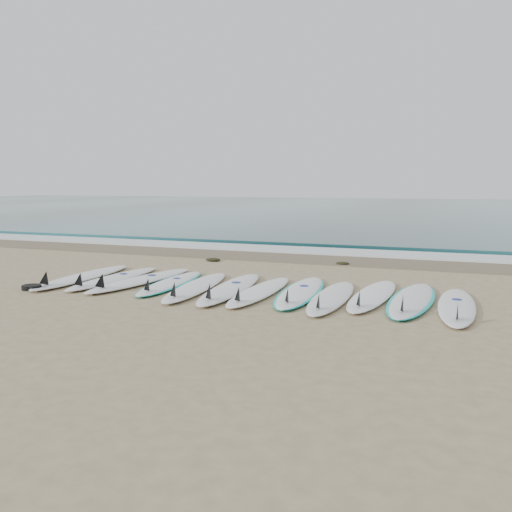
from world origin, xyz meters
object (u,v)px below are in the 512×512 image
(surfboard_0, at_px, (81,277))
(surfboard_11, at_px, (457,306))
(surfboard_6, at_px, (259,291))
(leash_coil, at_px, (32,287))

(surfboard_0, height_order, surfboard_11, surfboard_0)
(surfboard_6, xyz_separation_m, surfboard_11, (3.15, 0.02, -0.00))
(surfboard_11, xyz_separation_m, leash_coil, (-7.09, -1.03, -0.01))
(leash_coil, bearing_deg, surfboard_11, 8.27)
(surfboard_6, relative_size, surfboard_11, 1.00)
(surfboard_0, bearing_deg, surfboard_6, -1.95)
(surfboard_11, bearing_deg, surfboard_0, -178.45)
(surfboard_0, distance_m, surfboard_11, 6.89)
(surfboard_6, bearing_deg, surfboard_11, 2.14)
(surfboard_11, bearing_deg, leash_coil, -169.89)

